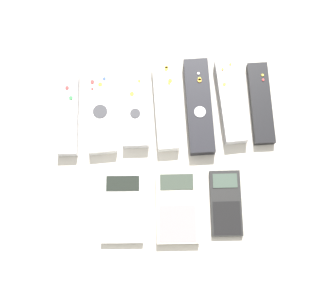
% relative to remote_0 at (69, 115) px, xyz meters
% --- Properties ---
extents(ground_plane, '(3.00, 3.00, 0.00)m').
position_rel_remote_0_xyz_m(ground_plane, '(0.22, -0.12, -0.01)').
color(ground_plane, beige).
extents(remote_0, '(0.05, 0.18, 0.03)m').
position_rel_remote_0_xyz_m(remote_0, '(0.00, 0.00, 0.00)').
color(remote_0, silver).
rests_on(remote_0, ground_plane).
extents(remote_1, '(0.07, 0.21, 0.03)m').
position_rel_remote_0_xyz_m(remote_1, '(0.07, 0.01, -0.00)').
color(remote_1, white).
rests_on(remote_1, ground_plane).
extents(remote_2, '(0.06, 0.17, 0.03)m').
position_rel_remote_0_xyz_m(remote_2, '(0.15, 0.00, 0.00)').
color(remote_2, silver).
rests_on(remote_2, ground_plane).
extents(remote_3, '(0.05, 0.21, 0.03)m').
position_rel_remote_0_xyz_m(remote_3, '(0.22, 0.01, 0.00)').
color(remote_3, white).
rests_on(remote_3, ground_plane).
extents(remote_4, '(0.06, 0.22, 0.03)m').
position_rel_remote_0_xyz_m(remote_4, '(0.29, 0.00, 0.00)').
color(remote_4, black).
rests_on(remote_4, ground_plane).
extents(remote_5, '(0.06, 0.20, 0.03)m').
position_rel_remote_0_xyz_m(remote_5, '(0.36, 0.01, 0.00)').
color(remote_5, silver).
rests_on(remote_5, ground_plane).
extents(remote_6, '(0.05, 0.19, 0.02)m').
position_rel_remote_0_xyz_m(remote_6, '(0.43, 0.00, -0.00)').
color(remote_6, black).
rests_on(remote_6, ground_plane).
extents(calculator_0, '(0.10, 0.15, 0.02)m').
position_rel_remote_0_xyz_m(calculator_0, '(0.11, -0.21, -0.01)').
color(calculator_0, silver).
rests_on(calculator_0, ground_plane).
extents(calculator_1, '(0.10, 0.16, 0.02)m').
position_rel_remote_0_xyz_m(calculator_1, '(0.23, -0.22, -0.00)').
color(calculator_1, beige).
rests_on(calculator_1, ground_plane).
extents(calculator_2, '(0.07, 0.14, 0.01)m').
position_rel_remote_0_xyz_m(calculator_2, '(0.33, -0.22, -0.01)').
color(calculator_2, black).
rests_on(calculator_2, ground_plane).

